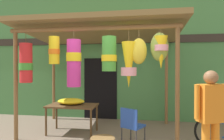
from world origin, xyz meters
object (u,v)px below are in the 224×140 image
at_px(folding_chair, 131,124).
at_px(display_table, 72,108).
at_px(vendor_in_orange, 211,112).
at_px(flower_heap_on_table, 71,101).

bearing_deg(folding_chair, display_table, 156.87).
height_order(display_table, vendor_in_orange, vendor_in_orange).
distance_m(flower_heap_on_table, vendor_in_orange, 3.31).
height_order(flower_heap_on_table, folding_chair, flower_heap_on_table).
xyz_separation_m(flower_heap_on_table, folding_chair, (1.61, -0.73, -0.31)).
relative_size(display_table, vendor_in_orange, 0.76).
height_order(display_table, folding_chair, folding_chair).
relative_size(flower_heap_on_table, vendor_in_orange, 0.43).
bearing_deg(folding_chair, flower_heap_on_table, 155.55).
xyz_separation_m(flower_heap_on_table, vendor_in_orange, (2.94, -1.50, 0.16)).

